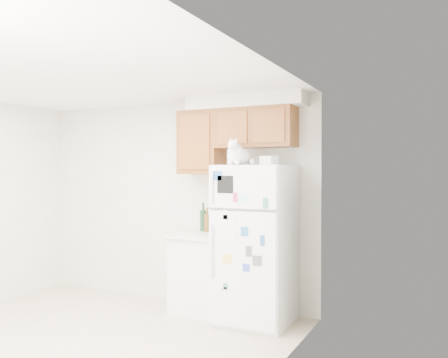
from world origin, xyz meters
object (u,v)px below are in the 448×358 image
Objects in this scene: storage_box_back at (269,161)px; bottle_amber at (207,220)px; cat at (238,155)px; bottle_green at (203,217)px; refrigerator at (255,244)px; base_counter at (203,272)px; storage_box_front at (269,161)px.

bottle_amber is at bearing -163.26° from storage_box_back.
storage_box_back is 1.08m from bottle_amber.
cat is 0.37m from storage_box_back.
storage_box_back is at bearing -11.44° from bottle_green.
refrigerator is 5.95× the size of bottle_amber.
bottle_amber reaches higher than base_counter.
storage_box_front is 0.52× the size of bottle_amber.
refrigerator is 0.98m from cat.
base_counter is 0.61m from bottle_amber.
base_counter is at bearing 155.37° from cat.
base_counter is at bearing -173.60° from storage_box_front.
base_counter is (-0.69, 0.07, -0.39)m from refrigerator.
bottle_green is (-0.78, 0.26, 0.24)m from refrigerator.
base_counter is 2.71× the size of bottle_green.
cat reaches higher than refrigerator.
base_counter is at bearing -89.31° from bottle_amber.
cat is at bearing -124.81° from refrigerator.
base_counter is 6.13× the size of storage_box_front.
cat reaches higher than base_counter.
refrigerator is 0.75m from bottle_amber.
bottle_green is (-0.91, 0.18, -0.66)m from storage_box_back.
bottle_amber is (-0.69, 0.19, 0.21)m from refrigerator.
cat is (0.56, -0.26, 1.34)m from base_counter.
storage_box_back is 1.14m from bottle_green.
storage_box_front is (0.20, -0.12, 0.89)m from refrigerator.
bottle_green is at bearing 141.34° from bottle_amber.
cat reaches higher than bottle_green.
refrigerator is 0.92m from storage_box_front.
cat reaches higher than bottle_amber.
bottle_green is at bearing 177.62° from storage_box_front.
storage_box_back is 0.20m from storage_box_front.
bottle_green is 1.19× the size of bottle_amber.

